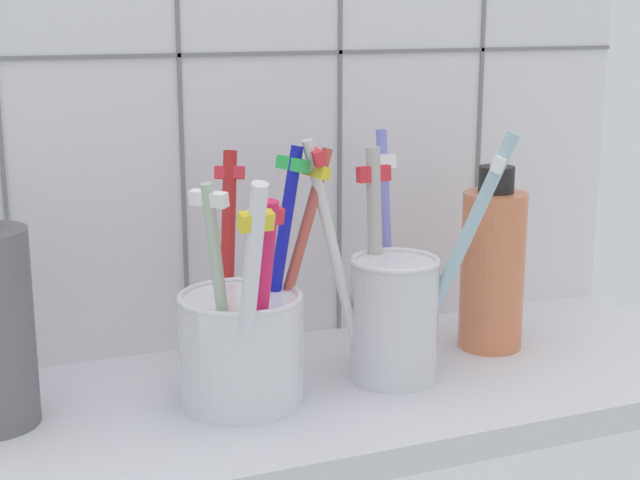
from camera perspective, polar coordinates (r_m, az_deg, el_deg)
The scene contains 5 objects.
counter_slab at distance 68.89cm, azimuth -0.20°, elevation -9.41°, with size 64.00×22.00×2.00cm, color silver.
tile_wall_back at distance 74.85cm, azimuth -3.70°, elevation 9.42°, with size 64.00×2.20×45.00cm.
toothbrush_cup_left at distance 64.47cm, azimuth -4.59°, elevation -5.75°, with size 11.32×14.92×17.11cm.
toothbrush_cup_right at distance 68.55cm, azimuth 4.43°, elevation -3.95°, with size 13.93×12.31×18.00cm.
soap_bottle at distance 75.37cm, azimuth 10.20°, elevation -1.56°, with size 4.94×4.94×14.31cm.
Camera 1 is at (-23.71, -58.79, 27.97)cm, focal length 53.96 mm.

